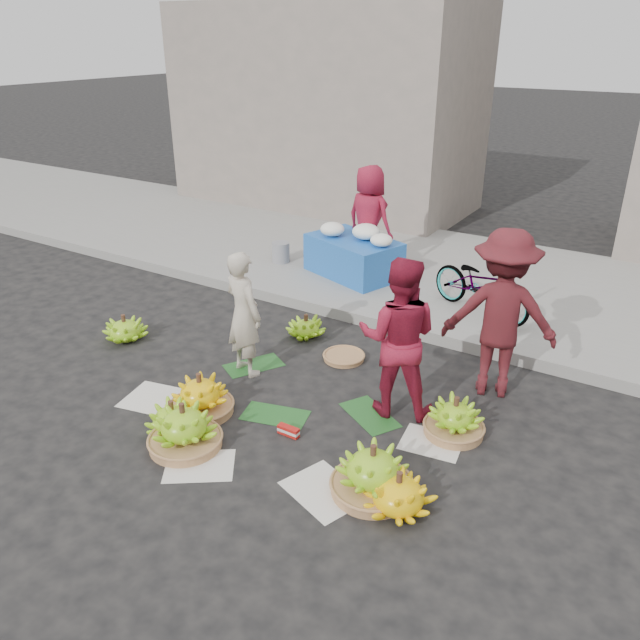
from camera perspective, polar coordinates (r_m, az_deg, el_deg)
The scene contains 23 objects.
ground at distance 6.38m, azimuth -2.33°, elevation -8.12°, with size 80.00×80.00×0.00m, color black.
curb at distance 8.02m, azimuth 6.47°, elevation -0.32°, with size 40.00×0.25×0.15m, color gray.
sidewalk at distance 9.83m, azimuth 11.84°, elevation 4.06°, with size 40.00×4.00×0.12m, color gray.
building_left at distance 13.65m, azimuth 0.64°, elevation 18.75°, with size 6.00×3.00×4.00m, color gray.
newspaper_scatter at distance 5.85m, azimuth -6.80°, elevation -11.69°, with size 3.20×1.80×0.00m, color silver, non-canonical shape.
banana_leaves at distance 6.56m, azimuth -2.08°, elevation -7.03°, with size 2.00×1.00×0.00m, color #1A4E1D, non-canonical shape.
banana_bunch_0 at distance 6.34m, azimuth -10.87°, elevation -6.84°, with size 0.72×0.72×0.44m.
banana_bunch_1 at distance 6.15m, azimuth -13.36°, elevation -8.72°, with size 0.55×0.55×0.33m.
banana_bunch_2 at distance 5.88m, azimuth -12.32°, elevation -9.63°, with size 0.75×0.75×0.46m.
banana_bunch_3 at distance 5.15m, azimuth 7.18°, elevation -15.45°, with size 0.59×0.59×0.36m.
banana_bunch_4 at distance 5.26m, azimuth 4.82°, elevation -13.69°, with size 0.68×0.68×0.47m.
banana_bunch_5 at distance 6.06m, azimuth 12.21°, elevation -8.82°, with size 0.60×0.60×0.40m.
banana_bunch_6 at distance 8.03m, azimuth -17.41°, elevation -0.80°, with size 0.60×0.60×0.34m.
banana_bunch_7 at distance 7.76m, azimuth -1.28°, elevation -0.66°, with size 0.53×0.53×0.30m.
basket_spare at distance 7.27m, azimuth 2.19°, elevation -3.41°, with size 0.47×0.47×0.05m, color #98673F.
incense_stack at distance 5.98m, azimuth -2.90°, elevation -10.09°, with size 0.22×0.07×0.09m, color #B41813.
vendor_cream at distance 6.77m, azimuth -7.00°, elevation 0.56°, with size 0.51×0.34×1.41m, color beige.
vendor_red at distance 6.01m, azimuth 7.16°, elevation -1.61°, with size 0.79×0.61×1.62m, color maroon.
man_striped at distance 6.53m, azimuth 16.22°, elevation 0.51°, with size 1.15×0.66×1.77m, color maroon.
flower_table at distance 9.37m, azimuth 3.12°, elevation 6.03°, with size 1.55×1.23×0.79m.
grey_bucket at distance 9.98m, azimuth -3.61°, elevation 6.21°, with size 0.28×0.28×0.32m, color gray.
flower_vendor at distance 9.52m, azimuth 4.49°, elevation 9.25°, with size 0.78×0.51×1.59m, color maroon.
bicycle at distance 8.28m, azimuth 14.56°, elevation 3.16°, with size 1.51×0.53×0.79m, color gray.
Camera 1 is at (3.04, -4.40, 3.48)m, focal length 35.00 mm.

